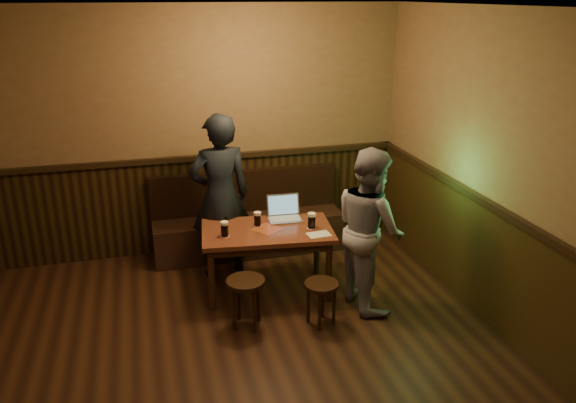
# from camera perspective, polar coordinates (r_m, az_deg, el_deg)

# --- Properties ---
(room) EXTENTS (5.04, 6.04, 2.84)m
(room) POSITION_cam_1_polar(r_m,az_deg,el_deg) (3.89, -6.34, -5.49)
(room) COLOR black
(room) RESTS_ON ground
(bench) EXTENTS (2.20, 0.50, 0.95)m
(bench) POSITION_cam_1_polar(r_m,az_deg,el_deg) (6.63, -4.04, -2.53)
(bench) COLOR black
(bench) RESTS_ON ground
(pub_table) EXTENTS (1.36, 0.88, 0.69)m
(pub_table) POSITION_cam_1_polar(r_m,az_deg,el_deg) (5.62, -2.12, -3.68)
(pub_table) COLOR #542718
(pub_table) RESTS_ON ground
(stool_left) EXTENTS (0.46, 0.46, 0.47)m
(stool_left) POSITION_cam_1_polar(r_m,az_deg,el_deg) (5.15, -4.31, -8.87)
(stool_left) COLOR black
(stool_left) RESTS_ON ground
(stool_right) EXTENTS (0.42, 0.42, 0.42)m
(stool_right) POSITION_cam_1_polar(r_m,az_deg,el_deg) (5.19, 3.41, -9.09)
(stool_right) COLOR black
(stool_right) RESTS_ON ground
(pint_left) EXTENTS (0.10, 0.10, 0.16)m
(pint_left) POSITION_cam_1_polar(r_m,az_deg,el_deg) (5.42, -6.46, -2.80)
(pint_left) COLOR #A42114
(pint_left) RESTS_ON pub_table
(pint_mid) EXTENTS (0.10, 0.10, 0.15)m
(pint_mid) POSITION_cam_1_polar(r_m,az_deg,el_deg) (5.64, -3.12, -1.78)
(pint_mid) COLOR #A42114
(pint_mid) RESTS_ON pub_table
(pint_right) EXTENTS (0.11, 0.11, 0.16)m
(pint_right) POSITION_cam_1_polar(r_m,az_deg,el_deg) (5.57, 2.41, -1.96)
(pint_right) COLOR #A42114
(pint_right) RESTS_ON pub_table
(laptop) EXTENTS (0.35, 0.29, 0.24)m
(laptop) POSITION_cam_1_polar(r_m,az_deg,el_deg) (5.82, -0.38, -1.15)
(laptop) COLOR silver
(laptop) RESTS_ON pub_table
(menu) EXTENTS (0.23, 0.17, 0.00)m
(menu) POSITION_cam_1_polar(r_m,az_deg,el_deg) (5.46, 3.14, -3.35)
(menu) COLOR silver
(menu) RESTS_ON pub_table
(person_suit) EXTENTS (0.68, 0.48, 1.78)m
(person_suit) POSITION_cam_1_polar(r_m,az_deg,el_deg) (5.92, -6.90, 0.48)
(person_suit) COLOR black
(person_suit) RESTS_ON ground
(person_grey) EXTENTS (0.66, 0.81, 1.58)m
(person_grey) POSITION_cam_1_polar(r_m,az_deg,el_deg) (5.40, 8.27, -2.71)
(person_grey) COLOR gray
(person_grey) RESTS_ON ground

